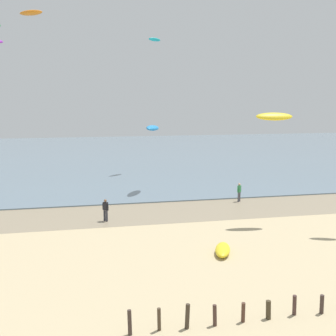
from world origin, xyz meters
The scene contains 9 objects.
wet_sand_strip centered at (0.00, 24.77, 0.00)m, with size 120.00×6.64×0.01m, color gray.
sea centered at (0.00, 63.09, 0.05)m, with size 160.00×70.00×0.10m, color slate.
person_nearest_camera centered at (0.81, 23.12, 0.92)m, with size 0.44×0.42×1.71m.
person_by_waterline centered at (13.05, 27.00, 0.92)m, with size 0.44×0.42×1.71m.
grounded_kite centered at (7.22, 14.69, 0.24)m, with size 2.44×0.88×0.49m, color yellow.
kite_aloft_0 centered at (-5.41, 39.37, 18.02)m, with size 2.85×0.91×0.46m, color orange.
kite_aloft_4 centered at (8.58, 45.09, 16.50)m, with size 2.21×0.71×0.35m, color #19B2B7.
kite_aloft_6 centered at (12.91, 20.24, 7.93)m, with size 2.73×0.87×0.44m, color yellow.
kite_aloft_9 centered at (6.16, 32.88, 6.39)m, with size 3.01×0.96×0.48m, color #2384D1.
Camera 1 is at (-1.02, -8.48, 9.09)m, focal length 45.50 mm.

